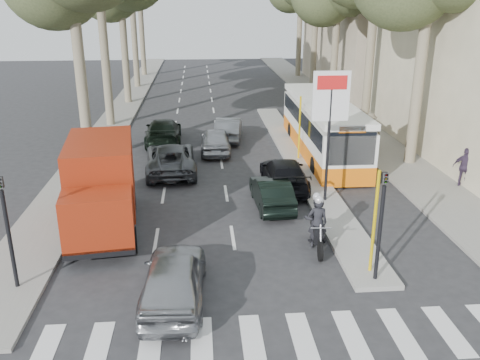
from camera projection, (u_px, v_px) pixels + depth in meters
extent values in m
plane|color=#28282B|center=(264.00, 263.00, 16.82)|extent=(120.00, 120.00, 0.00)
cube|color=gray|center=(331.00, 106.00, 40.91)|extent=(3.20, 70.00, 0.12)
cube|color=gray|center=(127.00, 102.00, 42.46)|extent=(2.40, 64.00, 0.12)
cube|color=gray|center=(298.00, 159.00, 27.36)|extent=(1.50, 26.00, 0.16)
cube|color=#B7A88E|center=(385.00, 1.00, 47.19)|extent=(11.00, 20.00, 16.00)
cylinder|color=yellow|center=(374.00, 224.00, 15.54)|extent=(0.10, 0.10, 3.50)
cylinder|color=yellow|center=(327.00, 164.00, 21.17)|extent=(0.10, 0.10, 3.50)
cylinder|color=yellow|center=(299.00, 129.00, 26.79)|extent=(0.10, 0.10, 3.50)
cylinder|color=black|center=(328.00, 145.00, 20.88)|extent=(0.12, 0.12, 5.20)
cube|color=white|center=(331.00, 96.00, 20.20)|extent=(1.50, 0.10, 2.00)
cube|color=red|center=(332.00, 83.00, 19.96)|extent=(1.20, 0.02, 0.55)
cylinder|color=black|center=(379.00, 236.00, 15.12)|extent=(0.12, 0.12, 3.20)
imported|color=black|center=(384.00, 189.00, 14.61)|extent=(0.16, 0.41, 1.00)
cylinder|color=black|center=(10.00, 242.00, 14.76)|extent=(0.12, 0.12, 3.20)
imported|color=black|center=(2.00, 194.00, 14.26)|extent=(0.16, 0.41, 1.00)
cylinder|color=#6B604C|center=(82.00, 82.00, 26.05)|extent=(0.56, 0.56, 8.40)
cylinder|color=#6B604C|center=(105.00, 59.00, 33.45)|extent=(0.56, 0.56, 8.96)
cylinder|color=#6B604C|center=(125.00, 53.00, 41.12)|extent=(0.56, 0.56, 8.12)
cylinder|color=#6B604C|center=(134.00, 37.00, 48.38)|extent=(0.56, 0.56, 9.52)
cylinder|color=#6B604C|center=(142.00, 36.00, 56.02)|extent=(0.56, 0.56, 8.68)
cylinder|color=#6B604C|center=(418.00, 84.00, 25.47)|extent=(0.56, 0.56, 8.40)
cylinder|color=#6B604C|center=(370.00, 58.00, 32.84)|extent=(0.56, 0.56, 9.24)
cylinder|color=#6B604C|center=(335.00, 56.00, 40.56)|extent=(0.56, 0.56, 7.84)
cylinder|color=#6B604C|center=(314.00, 41.00, 47.89)|extent=(0.56, 0.56, 8.96)
cylinder|color=#6B604C|center=(299.00, 38.00, 55.49)|extent=(0.56, 0.56, 8.40)
imported|color=#93959A|center=(174.00, 278.00, 14.47)|extent=(1.97, 4.47, 1.50)
imported|color=black|center=(272.00, 192.00, 21.18)|extent=(1.54, 3.93, 1.27)
imported|color=#46484D|center=(171.00, 158.00, 25.42)|extent=(2.70, 5.32, 1.44)
imported|color=black|center=(284.00, 174.00, 23.29)|extent=(2.02, 4.75, 1.37)
imported|color=gray|center=(216.00, 140.00, 28.69)|extent=(1.77, 4.20, 1.42)
imported|color=#54585D|center=(229.00, 129.00, 31.26)|extent=(2.02, 4.42, 1.41)
imported|color=black|center=(163.00, 132.00, 30.41)|extent=(2.20, 5.17, 1.49)
cube|color=black|center=(104.00, 216.00, 19.04)|extent=(3.00, 6.41, 0.26)
cylinder|color=black|center=(70.00, 246.00, 16.98)|extent=(0.42, 0.96, 0.93)
cylinder|color=black|center=(132.00, 240.00, 17.37)|extent=(0.42, 0.96, 0.93)
cylinder|color=black|center=(80.00, 203.00, 20.59)|extent=(0.42, 0.96, 0.93)
cylinder|color=black|center=(132.00, 199.00, 20.98)|extent=(0.42, 0.96, 0.93)
cube|color=maroon|center=(98.00, 219.00, 16.54)|extent=(2.42, 1.71, 1.75)
cube|color=black|center=(96.00, 222.00, 15.86)|extent=(2.05, 0.33, 0.93)
cube|color=maroon|center=(101.00, 173.00, 19.31)|extent=(2.88, 4.58, 2.57)
cube|color=orange|center=(321.00, 144.00, 28.57)|extent=(2.68, 11.64, 0.91)
cube|color=white|center=(322.00, 123.00, 28.16)|extent=(2.68, 11.64, 1.51)
cube|color=black|center=(323.00, 117.00, 28.06)|extent=(2.69, 11.18, 0.86)
cube|color=white|center=(324.00, 103.00, 27.78)|extent=(2.68, 11.64, 0.30)
cube|color=black|center=(351.00, 149.00, 22.69)|extent=(2.22, 0.09, 1.51)
cube|color=orange|center=(353.00, 130.00, 22.39)|extent=(1.21, 0.08, 0.32)
cylinder|color=black|center=(315.00, 166.00, 25.04)|extent=(0.30, 0.97, 0.97)
cylinder|color=black|center=(360.00, 165.00, 25.19)|extent=(0.30, 0.97, 0.97)
cylinder|color=black|center=(291.00, 131.00, 31.80)|extent=(0.30, 0.97, 0.97)
cylinder|color=black|center=(327.00, 130.00, 31.95)|extent=(0.30, 0.97, 0.97)
cylinder|color=black|center=(320.00, 251.00, 16.88)|extent=(0.17, 0.71, 0.70)
cylinder|color=black|center=(314.00, 230.00, 18.43)|extent=(0.17, 0.71, 0.70)
cylinder|color=silver|center=(321.00, 239.00, 16.81)|extent=(0.10, 0.44, 0.88)
cube|color=black|center=(317.00, 235.00, 17.66)|extent=(0.31, 0.84, 0.33)
cube|color=black|center=(318.00, 230.00, 17.35)|extent=(0.37, 0.52, 0.24)
cube|color=black|center=(316.00, 225.00, 17.89)|extent=(0.36, 0.74, 0.13)
cylinder|color=silver|center=(321.00, 228.00, 16.75)|extent=(0.68, 0.10, 0.04)
imported|color=black|center=(318.00, 223.00, 17.50)|extent=(0.71, 0.50, 1.85)
imported|color=black|center=(316.00, 219.00, 17.93)|extent=(0.88, 0.54, 1.73)
sphere|color=#B2B2B7|center=(319.00, 200.00, 17.15)|extent=(0.31, 0.31, 0.31)
sphere|color=#B2B2B7|center=(317.00, 197.00, 17.61)|extent=(0.31, 0.31, 0.31)
imported|color=#3B2D43|center=(465.00, 167.00, 23.09)|extent=(1.16, 1.06, 1.81)
imported|color=#6E6553|center=(370.00, 130.00, 29.43)|extent=(1.30, 0.65, 1.95)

